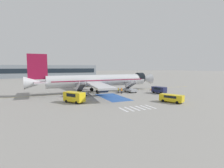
{
  "coord_description": "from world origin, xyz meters",
  "views": [
    {
      "loc": [
        -16.64,
        -50.65,
        7.73
      ],
      "look_at": [
        4.14,
        -3.23,
        2.7
      ],
      "focal_mm": 28.0,
      "sensor_mm": 36.0,
      "label": 1
    }
  ],
  "objects_px": {
    "ground_crew_2": "(118,90)",
    "terminal_building": "(40,71)",
    "boarding_stairs_aft": "(81,92)",
    "ground_crew_1": "(97,90)",
    "service_van_2": "(159,89)",
    "ground_crew_0": "(122,90)",
    "service_van_1": "(74,96)",
    "boarding_stairs_forward": "(130,89)",
    "traffic_cone_0": "(151,89)",
    "fuel_tanker": "(68,81)",
    "airliner": "(97,81)",
    "service_van_0": "(172,98)"
  },
  "relations": [
    {
      "from": "ground_crew_2",
      "to": "terminal_building",
      "type": "height_order",
      "value": "terminal_building"
    },
    {
      "from": "boarding_stairs_aft",
      "to": "ground_crew_1",
      "type": "distance_m",
      "value": 5.48
    },
    {
      "from": "ground_crew_2",
      "to": "service_van_2",
      "type": "bearing_deg",
      "value": -18.86
    },
    {
      "from": "boarding_stairs_aft",
      "to": "service_van_2",
      "type": "height_order",
      "value": "boarding_stairs_aft"
    },
    {
      "from": "service_van_2",
      "to": "ground_crew_1",
      "type": "height_order",
      "value": "service_van_2"
    },
    {
      "from": "ground_crew_0",
      "to": "service_van_1",
      "type": "bearing_deg",
      "value": -161.4
    },
    {
      "from": "boarding_stairs_forward",
      "to": "service_van_2",
      "type": "height_order",
      "value": "boarding_stairs_forward"
    },
    {
      "from": "traffic_cone_0",
      "to": "fuel_tanker",
      "type": "bearing_deg",
      "value": 127.0
    },
    {
      "from": "airliner",
      "to": "terminal_building",
      "type": "bearing_deg",
      "value": -172.43
    },
    {
      "from": "service_van_2",
      "to": "terminal_building",
      "type": "xyz_separation_m",
      "value": [
        -29.72,
        99.7,
        3.39
      ]
    },
    {
      "from": "fuel_tanker",
      "to": "ground_crew_1",
      "type": "xyz_separation_m",
      "value": [
        3.48,
        -29.34,
        -0.8
      ]
    },
    {
      "from": "ground_crew_0",
      "to": "boarding_stairs_forward",
      "type": "bearing_deg",
      "value": 15.94
    },
    {
      "from": "service_van_1",
      "to": "ground_crew_1",
      "type": "distance_m",
      "value": 13.66
    },
    {
      "from": "service_van_1",
      "to": "terminal_building",
      "type": "xyz_separation_m",
      "value": [
        -4.12,
        103.12,
        3.19
      ]
    },
    {
      "from": "service_van_2",
      "to": "ground_crew_1",
      "type": "xyz_separation_m",
      "value": [
        -16.83,
        7.05,
        -0.18
      ]
    },
    {
      "from": "service_van_2",
      "to": "terminal_building",
      "type": "height_order",
      "value": "terminal_building"
    },
    {
      "from": "traffic_cone_0",
      "to": "terminal_building",
      "type": "height_order",
      "value": "terminal_building"
    },
    {
      "from": "ground_crew_2",
      "to": "traffic_cone_0",
      "type": "distance_m",
      "value": 12.74
    },
    {
      "from": "boarding_stairs_aft",
      "to": "ground_crew_0",
      "type": "height_order",
      "value": "boarding_stairs_aft"
    },
    {
      "from": "fuel_tanker",
      "to": "ground_crew_1",
      "type": "distance_m",
      "value": 29.56
    },
    {
      "from": "airliner",
      "to": "ground_crew_0",
      "type": "distance_m",
      "value": 8.43
    },
    {
      "from": "service_van_0",
      "to": "service_van_2",
      "type": "relative_size",
      "value": 1.17
    },
    {
      "from": "airliner",
      "to": "traffic_cone_0",
      "type": "bearing_deg",
      "value": 78.9
    },
    {
      "from": "boarding_stairs_forward",
      "to": "service_van_1",
      "type": "distance_m",
      "value": 21.22
    },
    {
      "from": "airliner",
      "to": "service_van_1",
      "type": "distance_m",
      "value": 16.58
    },
    {
      "from": "ground_crew_1",
      "to": "terminal_building",
      "type": "height_order",
      "value": "terminal_building"
    },
    {
      "from": "traffic_cone_0",
      "to": "terminal_building",
      "type": "relative_size",
      "value": 0.01
    },
    {
      "from": "ground_crew_0",
      "to": "terminal_building",
      "type": "xyz_separation_m",
      "value": [
        -19.4,
        95.67,
        3.58
      ]
    },
    {
      "from": "ground_crew_2",
      "to": "terminal_building",
      "type": "bearing_deg",
      "value": 110.61
    },
    {
      "from": "service_van_0",
      "to": "terminal_building",
      "type": "distance_m",
      "value": 114.0
    },
    {
      "from": "service_van_2",
      "to": "traffic_cone_0",
      "type": "relative_size",
      "value": 7.01
    },
    {
      "from": "boarding_stairs_forward",
      "to": "service_van_0",
      "type": "xyz_separation_m",
      "value": [
        0.4,
        -17.46,
        0.1
      ]
    },
    {
      "from": "service_van_1",
      "to": "airliner",
      "type": "bearing_deg",
      "value": 19.0
    },
    {
      "from": "ground_crew_0",
      "to": "traffic_cone_0",
      "type": "relative_size",
      "value": 2.66
    },
    {
      "from": "service_van_1",
      "to": "service_van_2",
      "type": "xyz_separation_m",
      "value": [
        25.6,
        3.42,
        -0.2
      ]
    },
    {
      "from": "airliner",
      "to": "ground_crew_2",
      "type": "relative_size",
      "value": 25.48
    },
    {
      "from": "airliner",
      "to": "ground_crew_2",
      "type": "bearing_deg",
      "value": 50.27
    },
    {
      "from": "airliner",
      "to": "service_van_2",
      "type": "relative_size",
      "value": 8.89
    },
    {
      "from": "fuel_tanker",
      "to": "ground_crew_0",
      "type": "relative_size",
      "value": 5.82
    },
    {
      "from": "service_van_0",
      "to": "boarding_stairs_aft",
      "type": "bearing_deg",
      "value": 106.77
    },
    {
      "from": "ground_crew_1",
      "to": "ground_crew_2",
      "type": "bearing_deg",
      "value": 27.05
    },
    {
      "from": "service_van_1",
      "to": "boarding_stairs_forward",
      "type": "bearing_deg",
      "value": -9.21
    },
    {
      "from": "airliner",
      "to": "fuel_tanker",
      "type": "distance_m",
      "value": 27.0
    },
    {
      "from": "boarding_stairs_forward",
      "to": "terminal_building",
      "type": "relative_size",
      "value": 0.06
    },
    {
      "from": "boarding_stairs_forward",
      "to": "terminal_building",
      "type": "xyz_separation_m",
      "value": [
        -23.28,
        94.0,
        3.61
      ]
    },
    {
      "from": "boarding_stairs_forward",
      "to": "terminal_building",
      "type": "height_order",
      "value": "terminal_building"
    },
    {
      "from": "service_van_0",
      "to": "traffic_cone_0",
      "type": "xyz_separation_m",
      "value": [
        8.11,
        18.45,
        -0.74
      ]
    },
    {
      "from": "service_van_0",
      "to": "ground_crew_1",
      "type": "xyz_separation_m",
      "value": [
        -10.79,
        18.81,
        -0.06
      ]
    },
    {
      "from": "service_van_0",
      "to": "service_van_2",
      "type": "bearing_deg",
      "value": 36.51
    },
    {
      "from": "fuel_tanker",
      "to": "service_van_0",
      "type": "relative_size",
      "value": 1.9
    }
  ]
}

